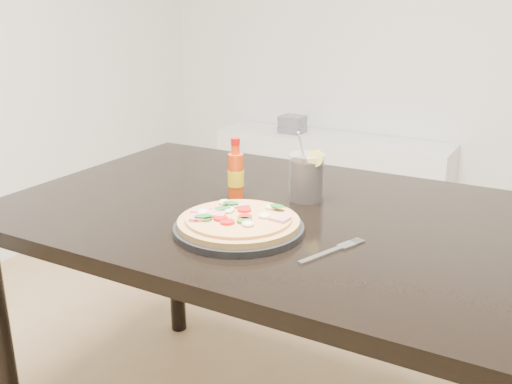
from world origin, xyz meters
The scene contains 8 objects.
dining_table centered at (-0.20, 0.19, 0.67)m, with size 1.40×0.90×0.75m.
plate centered at (-0.21, 0.01, 0.76)m, with size 0.30×0.30×0.02m, color black.
pizza centered at (-0.21, 0.01, 0.78)m, with size 0.28×0.28×0.03m.
hot_sauce_bottle centered at (-0.34, 0.21, 0.81)m, with size 0.05×0.05×0.16m.
cola_cup centered at (-0.17, 0.29, 0.81)m, with size 0.10×0.09×0.18m.
fork centered at (0.02, 0.01, 0.75)m, with size 0.08×0.18×0.00m.
media_console centered at (-0.80, 2.07, 0.25)m, with size 1.40×0.34×0.50m, color white.
cd_stack centered at (-1.05, 2.05, 0.55)m, with size 0.14×0.12×0.10m.
Camera 1 is at (0.41, -1.03, 1.25)m, focal length 40.00 mm.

